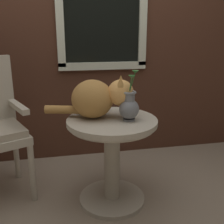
# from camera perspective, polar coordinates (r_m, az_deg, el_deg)

# --- Properties ---
(ground_plane) EXTENTS (6.00, 6.00, 0.00)m
(ground_plane) POSITION_cam_1_polar(r_m,az_deg,el_deg) (2.10, -1.58, -18.90)
(ground_plane) COLOR gray
(back_wall) EXTENTS (4.00, 0.07, 2.60)m
(back_wall) POSITION_cam_1_polar(r_m,az_deg,el_deg) (2.60, -5.29, 18.39)
(back_wall) COLOR #47281C
(back_wall) RESTS_ON ground_plane
(wicker_side_table) EXTENTS (0.63, 0.63, 0.64)m
(wicker_side_table) POSITION_cam_1_polar(r_m,az_deg,el_deg) (1.94, 0.00, -7.17)
(wicker_side_table) COLOR #B2A893
(wicker_side_table) RESTS_ON ground_plane
(cat) EXTENTS (0.61, 0.33, 0.29)m
(cat) POSITION_cam_1_polar(r_m,az_deg,el_deg) (1.86, -3.04, 3.02)
(cat) COLOR #AD7A3D
(cat) RESTS_ON wicker_side_table
(pewter_vase_with_ivy) EXTENTS (0.14, 0.14, 0.34)m
(pewter_vase_with_ivy) POSITION_cam_1_polar(r_m,az_deg,el_deg) (1.81, 3.64, 1.18)
(pewter_vase_with_ivy) COLOR slate
(pewter_vase_with_ivy) RESTS_ON wicker_side_table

